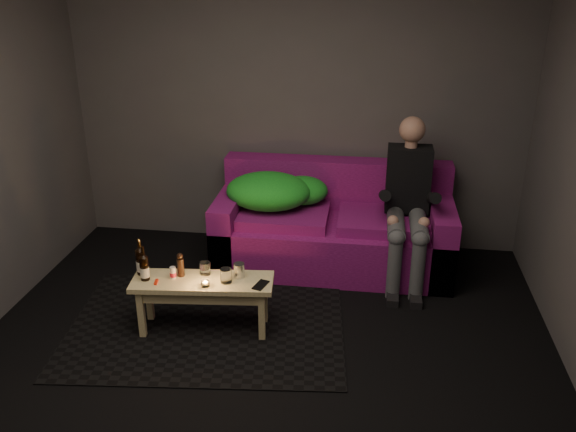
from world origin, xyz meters
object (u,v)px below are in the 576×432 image
Objects in this scene: coffee_table at (203,289)px; steel_cup at (239,270)px; sofa at (334,230)px; beer_bottle_a at (141,261)px; beer_bottle_b at (144,268)px; person at (408,199)px.

steel_cup reaches higher than coffee_table.
steel_cup is (-0.59, -1.11, 0.15)m from sofa.
sofa is at bearing 42.03° from beer_bottle_a.
sofa is 18.90× the size of steel_cup.
coffee_table is at bearing 7.23° from beer_bottle_b.
beer_bottle_b is at bearing -55.66° from beer_bottle_a.
steel_cup is at bearing 11.19° from beer_bottle_b.
sofa is at bearing 62.01° from steel_cup.
sofa is 1.45m from coffee_table.
beer_bottle_a reaches higher than beer_bottle_b.
sofa is 1.96× the size of coffee_table.
coffee_table is 9.66× the size of steel_cup.
person is 4.87× the size of beer_bottle_a.
person reaches higher than sofa.
person reaches higher than beer_bottle_b.
beer_bottle_a is 1.06× the size of beer_bottle_b.
beer_bottle_b is at bearing -149.58° from person.
coffee_table is at bearing -144.48° from person.
coffee_table is at bearing -3.56° from beer_bottle_a.
person reaches higher than beer_bottle_a.
steel_cup is at bearing -141.42° from person.
sofa is 1.26m from steel_cup.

